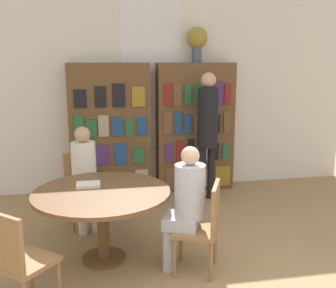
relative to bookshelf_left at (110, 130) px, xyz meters
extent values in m
cube|color=silver|center=(0.65, 0.19, 0.53)|extent=(6.40, 0.06, 3.00)
cube|color=white|center=(0.65, 0.16, 1.38)|extent=(0.90, 0.01, 1.10)
cube|color=brown|center=(0.00, 0.00, 0.00)|extent=(1.17, 0.32, 1.94)
cube|color=brown|center=(-0.43, -0.17, -0.77)|extent=(0.12, 0.02, 0.27)
cube|color=black|center=(-0.21, -0.17, -0.74)|extent=(0.17, 0.02, 0.33)
cube|color=maroon|center=(0.00, -0.17, -0.77)|extent=(0.17, 0.02, 0.27)
cube|color=#2D707A|center=(0.22, -0.17, -0.79)|extent=(0.14, 0.02, 0.24)
cube|color=tan|center=(0.44, -0.17, -0.75)|extent=(0.19, 0.02, 0.32)
cube|color=tan|center=(-0.40, -0.17, -0.36)|extent=(0.22, 0.02, 0.25)
cube|color=#4C2D6B|center=(-0.14, -0.17, -0.34)|extent=(0.22, 0.02, 0.30)
cube|color=navy|center=(0.13, -0.17, -0.33)|extent=(0.17, 0.02, 0.31)
cube|color=#236638|center=(0.40, -0.17, -0.36)|extent=(0.17, 0.02, 0.24)
cube|color=#236638|center=(-0.44, -0.17, 0.10)|extent=(0.13, 0.02, 0.32)
cube|color=#236638|center=(-0.27, -0.17, 0.06)|extent=(0.15, 0.02, 0.25)
cube|color=tan|center=(-0.10, -0.17, 0.09)|extent=(0.15, 0.02, 0.31)
cube|color=navy|center=(0.10, -0.17, 0.07)|extent=(0.15, 0.02, 0.27)
cube|color=#236638|center=(0.27, -0.17, 0.06)|extent=(0.10, 0.02, 0.24)
cube|color=navy|center=(0.45, -0.17, 0.07)|extent=(0.15, 0.02, 0.27)
cube|color=black|center=(-0.41, -0.17, 0.49)|extent=(0.17, 0.02, 0.25)
cube|color=black|center=(-0.13, -0.17, 0.51)|extent=(0.16, 0.02, 0.29)
cube|color=black|center=(0.13, -0.17, 0.52)|extent=(0.18, 0.02, 0.33)
cube|color=olive|center=(0.41, -0.17, 0.50)|extent=(0.19, 0.02, 0.28)
cube|color=brown|center=(1.29, 0.00, 0.00)|extent=(1.17, 0.32, 1.94)
cube|color=brown|center=(0.89, -0.17, -0.74)|extent=(0.15, 0.02, 0.34)
cube|color=maroon|center=(1.15, -0.17, -0.77)|extent=(0.18, 0.02, 0.28)
cube|color=tan|center=(1.43, -0.17, -0.77)|extent=(0.21, 0.02, 0.28)
cube|color=olive|center=(1.71, -0.17, -0.75)|extent=(0.24, 0.02, 0.31)
cube|color=#4C2D6B|center=(0.86, -0.17, -0.34)|extent=(0.11, 0.02, 0.28)
cube|color=maroon|center=(1.02, -0.17, -0.33)|extent=(0.11, 0.02, 0.31)
cube|color=black|center=(1.20, -0.17, -0.32)|extent=(0.10, 0.02, 0.34)
cube|color=tan|center=(1.39, -0.17, -0.32)|extent=(0.12, 0.02, 0.33)
cube|color=black|center=(1.56, -0.17, -0.35)|extent=(0.14, 0.02, 0.27)
cube|color=#236638|center=(1.75, -0.17, -0.37)|extent=(0.11, 0.02, 0.24)
cube|color=brown|center=(0.84, -0.17, 0.10)|extent=(0.13, 0.02, 0.33)
cube|color=navy|center=(1.00, -0.17, 0.10)|extent=(0.10, 0.02, 0.33)
cube|color=navy|center=(1.14, -0.17, 0.08)|extent=(0.11, 0.02, 0.29)
cube|color=brown|center=(1.29, -0.17, 0.07)|extent=(0.11, 0.02, 0.27)
cube|color=olive|center=(1.44, -0.17, 0.08)|extent=(0.13, 0.02, 0.29)
cube|color=black|center=(1.59, -0.17, 0.08)|extent=(0.09, 0.02, 0.28)
cube|color=brown|center=(1.75, -0.17, 0.10)|extent=(0.11, 0.02, 0.33)
cube|color=maroon|center=(0.84, -0.17, 0.52)|extent=(0.11, 0.02, 0.32)
cube|color=brown|center=(0.98, -0.17, 0.53)|extent=(0.12, 0.02, 0.33)
cube|color=#236638|center=(1.13, -0.17, 0.50)|extent=(0.10, 0.02, 0.29)
cube|color=#236638|center=(1.30, -0.17, 0.51)|extent=(0.13, 0.02, 0.31)
cube|color=olive|center=(1.45, -0.17, 0.49)|extent=(0.10, 0.02, 0.26)
cube|color=#4C2D6B|center=(1.61, -0.17, 0.53)|extent=(0.14, 0.02, 0.34)
cube|color=maroon|center=(1.74, -0.17, 0.51)|extent=(0.10, 0.02, 0.31)
cylinder|color=#475166|center=(1.31, 0.00, 1.09)|extent=(0.14, 0.14, 0.24)
sphere|color=olive|center=(1.31, 0.00, 1.33)|extent=(0.31, 0.31, 0.31)
cylinder|color=brown|center=(-0.17, -2.06, -0.95)|extent=(0.44, 0.44, 0.03)
cylinder|color=brown|center=(-0.17, -2.06, -0.61)|extent=(0.12, 0.12, 0.66)
cylinder|color=brown|center=(-0.17, -2.06, -0.26)|extent=(1.35, 1.35, 0.04)
cube|color=olive|center=(-0.79, -2.76, -0.56)|extent=(0.56, 0.56, 0.04)
cube|color=olive|center=(-0.91, -2.89, -0.31)|extent=(0.32, 0.29, 0.45)
cylinder|color=olive|center=(-0.80, -2.52, -0.77)|extent=(0.04, 0.04, 0.39)
cylinder|color=olive|center=(-0.55, -2.74, -0.77)|extent=(0.04, 0.04, 0.39)
cube|color=olive|center=(-0.37, -1.15, -0.56)|extent=(0.48, 0.48, 0.04)
cube|color=olive|center=(-0.41, -0.97, -0.31)|extent=(0.40, 0.12, 0.45)
cylinder|color=olive|center=(-0.17, -1.27, -0.77)|extent=(0.04, 0.04, 0.39)
cylinder|color=olive|center=(-0.50, -1.35, -0.77)|extent=(0.04, 0.04, 0.39)
cylinder|color=olive|center=(-0.25, -0.94, -0.77)|extent=(0.04, 0.04, 0.39)
cylinder|color=olive|center=(-0.58, -1.02, -0.77)|extent=(0.04, 0.04, 0.39)
cube|color=olive|center=(0.69, -2.43, -0.56)|extent=(0.53, 0.53, 0.04)
cube|color=olive|center=(0.85, -2.50, -0.31)|extent=(0.19, 0.38, 0.45)
cylinder|color=olive|center=(0.46, -2.52, -0.77)|extent=(0.04, 0.04, 0.39)
cylinder|color=olive|center=(0.60, -2.20, -0.77)|extent=(0.04, 0.04, 0.39)
cylinder|color=olive|center=(0.78, -2.65, -0.77)|extent=(0.04, 0.04, 0.39)
cylinder|color=olive|center=(0.91, -2.34, -0.77)|extent=(0.04, 0.04, 0.39)
cube|color=silver|center=(-0.34, -1.28, -0.48)|extent=(0.35, 0.37, 0.12)
cylinder|color=silver|center=(-0.36, -1.20, -0.17)|extent=(0.29, 0.29, 0.50)
sphere|color=tan|center=(-0.36, -1.20, 0.17)|extent=(0.18, 0.18, 0.18)
cylinder|color=silver|center=(-0.24, -1.37, -0.75)|extent=(0.10, 0.10, 0.43)
cylinder|color=silver|center=(-0.40, -1.41, -0.75)|extent=(0.10, 0.10, 0.43)
cube|color=#B2B7C6|center=(0.56, -2.37, -0.48)|extent=(0.41, 0.39, 0.12)
cylinder|color=#B2B7C6|center=(0.63, -2.40, -0.17)|extent=(0.29, 0.29, 0.50)
sphere|color=#DBB293|center=(0.63, -2.40, 0.17)|extent=(0.17, 0.17, 0.17)
cylinder|color=#B2B7C6|center=(0.43, -2.40, -0.75)|extent=(0.10, 0.10, 0.43)
cylinder|color=#B2B7C6|center=(0.49, -2.26, -0.75)|extent=(0.10, 0.10, 0.43)
cylinder|color=black|center=(1.28, -0.51, -0.58)|extent=(0.10, 0.10, 0.77)
cylinder|color=black|center=(1.41, -0.51, -0.58)|extent=(0.10, 0.10, 0.77)
cylinder|color=black|center=(1.35, -0.51, 0.22)|extent=(0.29, 0.29, 0.84)
sphere|color=tan|center=(1.35, -0.51, 0.75)|extent=(0.21, 0.21, 0.21)
cylinder|color=black|center=(1.43, -0.24, 0.43)|extent=(0.07, 0.30, 0.07)
cube|color=silver|center=(-0.30, -1.88, -0.22)|extent=(0.24, 0.18, 0.03)
camera|label=1|loc=(-0.20, -5.78, 1.03)|focal=42.00mm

